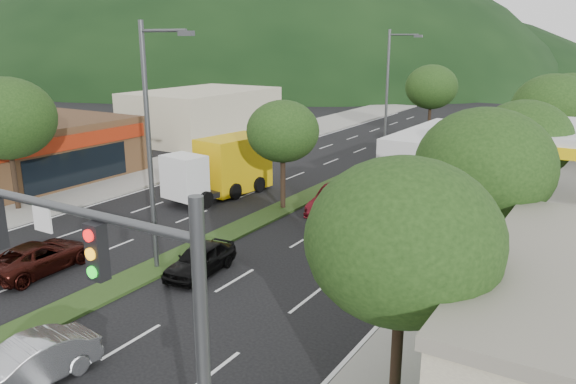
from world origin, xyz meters
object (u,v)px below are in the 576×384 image
Objects in this scene: motorhome at (430,158)px; car_queue_f at (500,139)px; streetlight_near at (152,137)px; car_queue_a at (200,259)px; tree_l_a at (7,118)px; tree_r_c at (524,140)px; car_queue_e at (441,158)px; tree_r_a at (403,241)px; tree_r_b at (485,166)px; tree_med_near at (283,131)px; car_queue_d at (451,175)px; tree_med_far at (431,87)px; tree_r_e at (570,99)px; traffic_signal at (132,312)px; suv_maroon at (40,257)px; tree_r_d at (553,109)px; streetlight_mid at (390,90)px; sedan_silver at (26,365)px; car_queue_b at (366,245)px; box_truck at (224,169)px; car_queue_c at (336,200)px.

car_queue_f is at bearing 89.40° from motorhome.
car_queue_a is at bearing 17.82° from streetlight_near.
motorhome is at bearing 73.22° from streetlight_near.
tree_r_c is at bearing 22.20° from tree_l_a.
car_queue_f reaches higher than car_queue_a.
tree_r_c is at bearing -58.77° from car_queue_e.
tree_r_b reaches higher than tree_r_a.
car_queue_d is at bearing 58.64° from tree_med_near.
tree_r_a is at bearing -73.68° from car_queue_e.
tree_med_far is (-12.00, 24.00, 0.26)m from tree_r_c.
motorhome is (-6.27, -13.69, -2.81)m from tree_r_e.
traffic_signal is 1.82× the size of car_queue_e.
suv_maroon is (-12.96, 6.86, -4.01)m from traffic_signal.
car_queue_a is (-10.08, -21.45, -4.55)m from tree_r_d.
streetlight_near is 25.00m from streetlight_mid.
streetlight_near is 6.99m from suv_maroon.
sedan_silver is at bearing -94.90° from car_queue_f.
tree_r_b is at bearing -22.46° from car_queue_b.
tree_med_near is at bearing -90.00° from tree_med_far.
tree_l_a is 26.28m from streetlight_mid.
tree_r_d reaches higher than car_queue_f.
suv_maroon is 1.04× the size of car_queue_f.
tree_med_near is at bearing 179.27° from box_truck.
box_truck is at bearing -100.55° from tree_med_far.
tree_r_a is 0.66× the size of streetlight_mid.
tree_l_a is 1.95× the size of car_queue_a.
car_queue_d is (18.97, 18.62, -4.57)m from tree_l_a.
streetlight_mid is at bearing -149.31° from tree_r_e.
streetlight_mid reaches higher than traffic_signal.
car_queue_e is at bearing 74.65° from tree_med_near.
suv_maroon is 1.04× the size of car_queue_d.
car_queue_d is at bearing -130.52° from box_truck.
tree_r_a is 23.34m from motorhome.
streetlight_near reaches higher than tree_med_near.
car_queue_c is 1.06× the size of car_queue_d.
tree_r_c is 0.89× the size of tree_l_a.
car_queue_c is at bearing -119.85° from suv_maroon.
tree_med_far is at bearing 161.57° from tree_r_e.
tree_med_near is (-12.00, -22.00, -0.46)m from tree_r_e.
tree_med_near is at bearing 32.62° from tree_l_a.
tree_med_near is 1.29× the size of car_queue_c.
tree_r_b is 18.07m from car_queue_d.
traffic_signal reaches higher than tree_r_c.
tree_r_d is 1.64× the size of car_queue_b.
box_truck is at bearing 171.32° from tree_med_near.
tree_med_far is 1.58× the size of car_queue_d.
tree_r_c is 1.48× the size of car_queue_d.
traffic_signal is at bearing -87.59° from car_queue_b.
streetlight_near is at bearing -110.23° from tree_r_e.
tree_r_d is at bearing 59.42° from car_queue_a.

